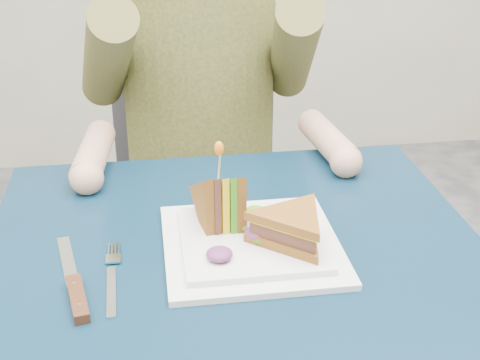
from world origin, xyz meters
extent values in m
cube|color=black|center=(0.00, 0.00, 0.71)|extent=(0.75, 0.75, 0.03)
cylinder|color=#595B5E|center=(-0.32, 0.32, 0.35)|extent=(0.04, 0.04, 0.70)
cylinder|color=#595B5E|center=(0.32, 0.32, 0.35)|extent=(0.04, 0.04, 0.70)
cube|color=#47474C|center=(0.00, 0.66, 0.45)|extent=(0.42, 0.40, 0.04)
cube|color=#47474C|center=(0.00, 0.84, 0.70)|extent=(0.42, 0.03, 0.46)
cylinder|color=#47474C|center=(-0.18, 0.49, 0.21)|extent=(0.02, 0.02, 0.43)
cylinder|color=#47474C|center=(0.18, 0.49, 0.21)|extent=(0.02, 0.02, 0.43)
cylinder|color=#47474C|center=(-0.18, 0.83, 0.21)|extent=(0.02, 0.02, 0.43)
cylinder|color=#47474C|center=(0.18, 0.83, 0.21)|extent=(0.02, 0.02, 0.43)
cylinder|color=#4C4E23|center=(0.00, 0.64, 0.87)|extent=(0.34, 0.34, 0.52)
cylinder|color=brown|center=(-0.20, 0.55, 0.89)|extent=(0.15, 0.39, 0.31)
cylinder|color=tan|center=(-0.23, 0.35, 0.76)|extent=(0.08, 0.20, 0.06)
sphere|color=tan|center=(-0.23, 0.25, 0.76)|extent=(0.06, 0.06, 0.06)
cylinder|color=brown|center=(0.20, 0.55, 0.89)|extent=(0.15, 0.39, 0.31)
cylinder|color=tan|center=(0.23, 0.35, 0.76)|extent=(0.08, 0.20, 0.06)
sphere|color=tan|center=(0.23, 0.25, 0.76)|extent=(0.06, 0.06, 0.06)
cube|color=white|center=(0.02, 0.03, 0.73)|extent=(0.26, 0.26, 0.01)
cube|color=white|center=(0.02, 0.03, 0.74)|extent=(0.21, 0.21, 0.01)
cube|color=silver|center=(-0.18, -0.05, 0.73)|extent=(0.01, 0.12, 0.00)
cube|color=silver|center=(-0.18, 0.02, 0.73)|extent=(0.02, 0.02, 0.00)
cube|color=silver|center=(-0.19, 0.05, 0.73)|extent=(0.00, 0.03, 0.00)
cube|color=silver|center=(-0.19, 0.05, 0.73)|extent=(0.00, 0.03, 0.00)
cube|color=silver|center=(-0.18, 0.05, 0.73)|extent=(0.00, 0.03, 0.00)
cube|color=silver|center=(-0.18, 0.05, 0.73)|extent=(0.00, 0.03, 0.00)
cube|color=silver|center=(-0.25, 0.03, 0.73)|extent=(0.04, 0.14, 0.00)
cube|color=black|center=(-0.23, -0.07, 0.74)|extent=(0.04, 0.10, 0.01)
cylinder|color=silver|center=(-0.23, -0.05, 0.74)|extent=(0.01, 0.01, 0.00)
cylinder|color=silver|center=(-0.22, -0.09, 0.74)|extent=(0.01, 0.01, 0.00)
cylinder|color=tan|center=(-0.02, 0.08, 0.85)|extent=(0.01, 0.01, 0.06)
ellipsoid|color=orange|center=(-0.02, 0.08, 0.88)|extent=(0.01, 0.01, 0.02)
torus|color=#9E4C7A|center=(0.04, 0.04, 0.77)|extent=(0.04, 0.04, 0.02)
camera|label=1|loc=(-0.12, -0.81, 1.26)|focal=50.00mm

